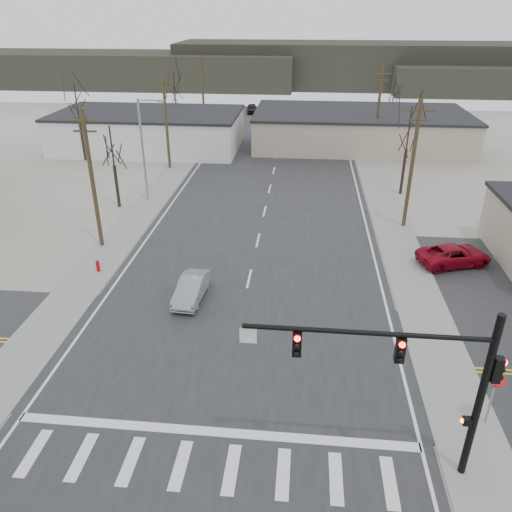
{
  "coord_description": "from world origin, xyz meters",
  "views": [
    {
      "loc": [
        3.28,
        -20.31,
        16.05
      ],
      "look_at": [
        0.63,
        6.27,
        2.6
      ],
      "focal_mm": 35.0,
      "sensor_mm": 36.0,
      "label": 1
    }
  ],
  "objects": [
    {
      "name": "upole_left_b",
      "position": [
        -11.5,
        12.0,
        5.22
      ],
      "size": [
        2.2,
        0.3,
        10.0
      ],
      "color": "#483821",
      "rests_on": "ground"
    },
    {
      "name": "hill_left",
      "position": [
        -35.0,
        92.0,
        3.5
      ],
      "size": [
        70.0,
        18.0,
        7.0
      ],
      "primitive_type": "cube",
      "color": "#333026",
      "rests_on": "ground"
    },
    {
      "name": "hill_center",
      "position": [
        15.0,
        96.0,
        4.5
      ],
      "size": [
        80.0,
        18.0,
        9.0
      ],
      "primitive_type": "cube",
      "color": "#333026",
      "rests_on": "ground"
    },
    {
      "name": "traffic_signal_mast",
      "position": [
        7.89,
        -6.2,
        4.67
      ],
      "size": [
        8.95,
        0.43,
        7.2
      ],
      "color": "black",
      "rests_on": "ground"
    },
    {
      "name": "upole_right_a",
      "position": [
        11.5,
        18.0,
        5.22
      ],
      "size": [
        2.2,
        0.3,
        10.0
      ],
      "color": "#483821",
      "rests_on": "ground"
    },
    {
      "name": "sedan_crossing",
      "position": [
        -3.21,
        5.22,
        0.73
      ],
      "size": [
        1.7,
        4.21,
        1.36
      ],
      "primitive_type": "imported",
      "rotation": [
        0.0,
        0.0,
        -0.06
      ],
      "color": "gray",
      "rests_on": "main_road"
    },
    {
      "name": "building_right_far",
      "position": [
        10.0,
        44.0,
        2.15
      ],
      "size": [
        26.3,
        14.3,
        4.3
      ],
      "color": "tan",
      "rests_on": "ground"
    },
    {
      "name": "tree_left_far",
      "position": [
        -14.0,
        46.0,
        6.28
      ],
      "size": [
        3.96,
        3.96,
        8.82
      ],
      "color": "#31231E",
      "rests_on": "ground"
    },
    {
      "name": "sidewalk_right",
      "position": [
        10.6,
        20.0,
        0.03
      ],
      "size": [
        3.0,
        90.0,
        0.06
      ],
      "primitive_type": "cube",
      "color": "gray",
      "rests_on": "ground"
    },
    {
      "name": "car_far_a",
      "position": [
        7.03,
        51.61,
        0.89
      ],
      "size": [
        2.75,
        5.94,
        1.68
      ],
      "primitive_type": "imported",
      "rotation": [
        0.0,
        0.0,
        3.07
      ],
      "color": "black",
      "rests_on": "main_road"
    },
    {
      "name": "car_far_b",
      "position": [
        -5.82,
        64.05,
        0.75
      ],
      "size": [
        2.16,
        4.3,
        1.41
      ],
      "primitive_type": "imported",
      "rotation": [
        0.0,
        0.0,
        0.12
      ],
      "color": "black",
      "rests_on": "main_road"
    },
    {
      "name": "yield_sign",
      "position": [
        11.5,
        -3.5,
        2.07
      ],
      "size": [
        0.8,
        0.8,
        2.35
      ],
      "color": "gray",
      "rests_on": "ground"
    },
    {
      "name": "car_parked_red",
      "position": [
        13.77,
        11.43,
        0.74
      ],
      "size": [
        5.53,
        3.81,
        1.4
      ],
      "primitive_type": "imported",
      "rotation": [
        0.0,
        0.0,
        1.89
      ],
      "color": "maroon",
      "rests_on": "parking_lot"
    },
    {
      "name": "fire_hydrant",
      "position": [
        -10.2,
        8.0,
        0.45
      ],
      "size": [
        0.24,
        0.24,
        0.87
      ],
      "color": "#A50C0C",
      "rests_on": "ground"
    },
    {
      "name": "tree_left_near",
      "position": [
        -13.0,
        20.0,
        5.23
      ],
      "size": [
        3.3,
        3.3,
        7.35
      ],
      "color": "#31231E",
      "rests_on": "ground"
    },
    {
      "name": "streetlight_main",
      "position": [
        -10.8,
        22.0,
        5.09
      ],
      "size": [
        2.4,
        0.25,
        9.0
      ],
      "color": "gray",
      "rests_on": "ground"
    },
    {
      "name": "tree_left_mid",
      "position": [
        -22.0,
        34.0,
        6.28
      ],
      "size": [
        3.96,
        3.96,
        8.82
      ],
      "color": "#31231E",
      "rests_on": "ground"
    },
    {
      "name": "tree_right_far",
      "position": [
        15.0,
        52.0,
        5.58
      ],
      "size": [
        3.52,
        3.52,
        7.84
      ],
      "color": "#31231E",
      "rests_on": "ground"
    },
    {
      "name": "upole_left_c",
      "position": [
        -11.5,
        32.0,
        5.22
      ],
      "size": [
        2.2,
        0.3,
        10.0
      ],
      "color": "#483821",
      "rests_on": "ground"
    },
    {
      "name": "tree_right_mid",
      "position": [
        12.5,
        26.0,
        5.93
      ],
      "size": [
        3.74,
        3.74,
        8.33
      ],
      "color": "#31231E",
      "rests_on": "ground"
    },
    {
      "name": "ground",
      "position": [
        0.0,
        0.0,
        0.0
      ],
      "size": [
        140.0,
        140.0,
        0.0
      ],
      "primitive_type": "plane",
      "color": "beige",
      "rests_on": "ground"
    },
    {
      "name": "building_left_far",
      "position": [
        -16.0,
        40.0,
        2.26
      ],
      "size": [
        22.3,
        12.3,
        4.5
      ],
      "color": "silver",
      "rests_on": "ground"
    },
    {
      "name": "cross_road",
      "position": [
        0.0,
        0.0,
        0.02
      ],
      "size": [
        90.0,
        10.0,
        0.04
      ],
      "primitive_type": "cube",
      "color": "black",
      "rests_on": "ground"
    },
    {
      "name": "main_road",
      "position": [
        0.0,
        15.0,
        0.02
      ],
      "size": [
        18.0,
        110.0,
        0.05
      ],
      "primitive_type": "cube",
      "color": "black",
      "rests_on": "ground"
    },
    {
      "name": "upole_left_d",
      "position": [
        -11.5,
        52.0,
        5.22
      ],
      "size": [
        2.2,
        0.3,
        10.0
      ],
      "color": "#483821",
      "rests_on": "ground"
    },
    {
      "name": "upole_right_b",
      "position": [
        11.5,
        40.0,
        5.22
      ],
      "size": [
        2.2,
        0.3,
        10.0
      ],
      "color": "#483821",
      "rests_on": "ground"
    },
    {
      "name": "sidewalk_left",
      "position": [
        -10.6,
        20.0,
        0.03
      ],
      "size": [
        3.0,
        90.0,
        0.06
      ],
      "primitive_type": "cube",
      "color": "gray",
      "rests_on": "ground"
    }
  ]
}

